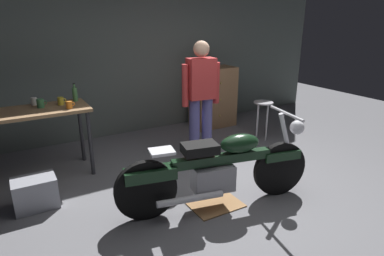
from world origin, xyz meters
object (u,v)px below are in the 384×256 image
at_px(person_standing, 201,95).
at_px(wooden_dresser, 213,97).
at_px(bottle, 75,94).
at_px(mug_yellow_tall, 61,101).
at_px(mug_white_ceramic, 34,101).
at_px(storage_bin, 35,193).
at_px(mug_orange_travel, 69,105).
at_px(shop_stool, 263,110).
at_px(motorcycle, 219,168).
at_px(mug_green_speckled, 41,103).

distance_m(person_standing, wooden_dresser, 1.53).
distance_m(person_standing, bottle, 1.70).
xyz_separation_m(mug_yellow_tall, mug_white_ceramic, (-0.30, 0.16, -0.00)).
relative_size(storage_bin, bottle, 1.83).
height_order(mug_orange_travel, bottle, bottle).
relative_size(mug_orange_travel, mug_white_ceramic, 1.00).
distance_m(shop_stool, wooden_dresser, 1.06).
bearing_deg(shop_stool, motorcycle, -143.10).
bearing_deg(bottle, mug_green_speckled, -163.29).
distance_m(shop_stool, mug_green_speckled, 3.35).
relative_size(wooden_dresser, storage_bin, 2.50).
relative_size(shop_stool, mug_white_ceramic, 6.01).
bearing_deg(motorcycle, wooden_dresser, 69.13).
relative_size(person_standing, mug_yellow_tall, 15.64).
bearing_deg(motorcycle, mug_white_ceramic, 139.59).
bearing_deg(mug_yellow_tall, wooden_dresser, 12.20).
xyz_separation_m(mug_white_ceramic, bottle, (0.50, -0.05, 0.05)).
bearing_deg(bottle, mug_orange_travel, -112.42).
relative_size(shop_stool, mug_yellow_tall, 5.99).
bearing_deg(bottle, wooden_dresser, 10.67).
bearing_deg(mug_white_ceramic, bottle, -5.66).
bearing_deg(person_standing, shop_stool, -168.63).
height_order(shop_stool, mug_white_ceramic, mug_white_ceramic).
distance_m(motorcycle, wooden_dresser, 2.81).
height_order(motorcycle, mug_yellow_tall, mug_yellow_tall).
bearing_deg(bottle, motorcycle, -61.50).
height_order(motorcycle, shop_stool, motorcycle).
distance_m(shop_stool, bottle, 2.95).
relative_size(wooden_dresser, mug_orange_travel, 10.34).
xyz_separation_m(storage_bin, mug_yellow_tall, (0.50, 0.82, 0.78)).
xyz_separation_m(storage_bin, bottle, (0.70, 0.93, 0.83)).
bearing_deg(shop_stool, person_standing, -174.72).
height_order(person_standing, mug_yellow_tall, person_standing).
bearing_deg(shop_stool, mug_yellow_tall, 172.27).
bearing_deg(mug_yellow_tall, mug_orange_travel, -75.90).
distance_m(mug_green_speckled, mug_white_ceramic, 0.19).
distance_m(motorcycle, mug_white_ceramic, 2.53).
bearing_deg(mug_white_ceramic, motorcycle, -51.85).
xyz_separation_m(motorcycle, person_standing, (0.54, 1.25, 0.48)).
bearing_deg(storage_bin, mug_white_ceramic, 78.44).
bearing_deg(storage_bin, mug_yellow_tall, 58.76).
height_order(mug_orange_travel, mug_green_speckled, mug_green_speckled).
xyz_separation_m(mug_green_speckled, bottle, (0.44, 0.13, 0.04)).
bearing_deg(motorcycle, mug_green_speckled, 141.34).
xyz_separation_m(person_standing, mug_orange_travel, (-1.72, 0.30, 0.02)).
height_order(person_standing, mug_white_ceramic, person_standing).
relative_size(mug_orange_travel, bottle, 0.44).
relative_size(storage_bin, mug_yellow_tall, 4.12).
relative_size(mug_green_speckled, mug_white_ceramic, 1.14).
height_order(person_standing, bottle, person_standing).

